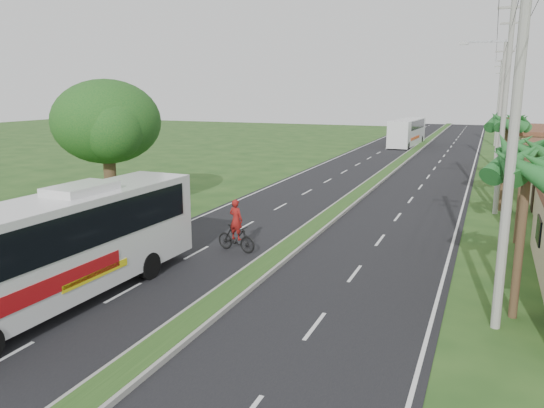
% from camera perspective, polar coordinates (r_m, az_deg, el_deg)
% --- Properties ---
extents(ground, '(180.00, 180.00, 0.00)m').
position_cam_1_polar(ground, '(17.62, -6.48, -11.12)').
color(ground, '#214519').
rests_on(ground, ground).
extents(road_asphalt, '(14.00, 160.00, 0.02)m').
position_cam_1_polar(road_asphalt, '(35.71, 9.11, 0.85)').
color(road_asphalt, black).
rests_on(road_asphalt, ground).
extents(median_strip, '(1.20, 160.00, 0.18)m').
position_cam_1_polar(median_strip, '(35.69, 9.12, 1.00)').
color(median_strip, gray).
rests_on(median_strip, ground).
extents(lane_edge_left, '(0.12, 160.00, 0.01)m').
position_cam_1_polar(lane_edge_left, '(37.76, -0.82, 1.61)').
color(lane_edge_left, silver).
rests_on(lane_edge_left, ground).
extents(lane_edge_right, '(0.12, 160.00, 0.01)m').
position_cam_1_polar(lane_edge_right, '(34.84, 19.89, -0.03)').
color(lane_edge_right, silver).
rests_on(lane_edge_right, ground).
extents(palm_verge_a, '(2.40, 2.40, 5.45)m').
position_cam_1_polar(palm_verge_a, '(17.29, 25.80, 3.64)').
color(palm_verge_a, '#473321').
rests_on(palm_verge_a, ground).
extents(palm_verge_b, '(2.40, 2.40, 5.05)m').
position_cam_1_polar(palm_verge_b, '(26.29, 25.59, 5.36)').
color(palm_verge_b, '#473321').
rests_on(palm_verge_b, ground).
extents(palm_verge_c, '(2.40, 2.40, 5.85)m').
position_cam_1_polar(palm_verge_c, '(33.18, 24.09, 8.01)').
color(palm_verge_c, '#473321').
rests_on(palm_verge_c, ground).
extents(palm_verge_d, '(2.40, 2.40, 5.25)m').
position_cam_1_polar(palm_verge_d, '(42.21, 24.44, 7.88)').
color(palm_verge_d, '#473321').
rests_on(palm_verge_d, ground).
extents(shade_tree, '(6.30, 6.00, 7.54)m').
position_cam_1_polar(shade_tree, '(31.42, -17.48, 8.15)').
color(shade_tree, '#473321').
rests_on(shade_tree, ground).
extents(utility_pole_a, '(1.60, 0.28, 11.00)m').
position_cam_1_polar(utility_pole_a, '(16.18, 24.52, 6.58)').
color(utility_pole_a, gray).
rests_on(utility_pole_a, ground).
extents(utility_pole_b, '(3.20, 0.28, 12.00)m').
position_cam_1_polar(utility_pole_b, '(32.13, 23.72, 9.97)').
color(utility_pole_b, gray).
rests_on(utility_pole_b, ground).
extents(utility_pole_c, '(1.60, 0.28, 11.00)m').
position_cam_1_polar(utility_pole_c, '(52.14, 23.35, 9.84)').
color(utility_pole_c, gray).
rests_on(utility_pole_c, ground).
extents(utility_pole_d, '(1.60, 0.28, 10.50)m').
position_cam_1_polar(utility_pole_d, '(72.14, 23.19, 10.04)').
color(utility_pole_d, gray).
rests_on(utility_pole_d, ground).
extents(coach_bus_main, '(2.80, 11.95, 3.84)m').
position_cam_1_polar(coach_bus_main, '(18.46, -21.92, -3.90)').
color(coach_bus_main, silver).
rests_on(coach_bus_main, ground).
extents(coach_bus_far, '(3.06, 11.40, 3.29)m').
position_cam_1_polar(coach_bus_far, '(69.21, 14.34, 7.63)').
color(coach_bus_far, white).
rests_on(coach_bus_far, ground).
extents(motorcyclist, '(2.03, 0.91, 2.33)m').
position_cam_1_polar(motorcyclist, '(23.15, -3.88, -3.16)').
color(motorcyclist, black).
rests_on(motorcyclist, ground).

